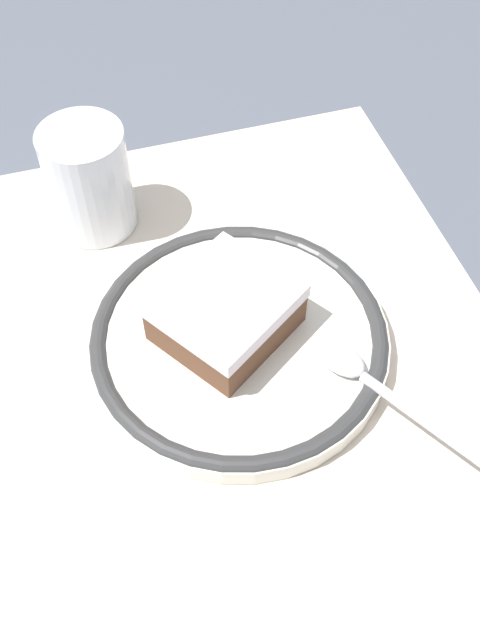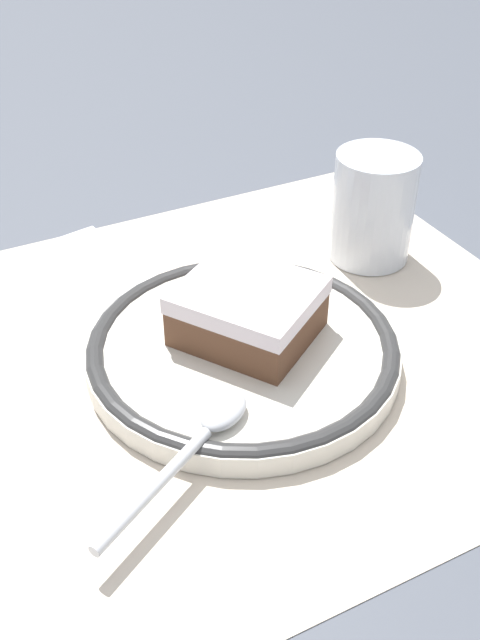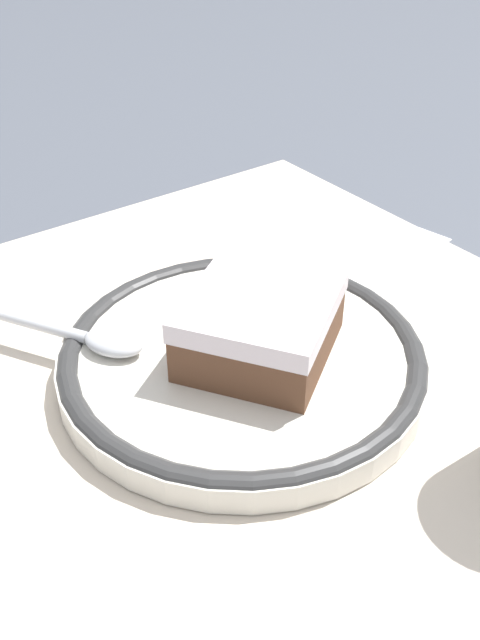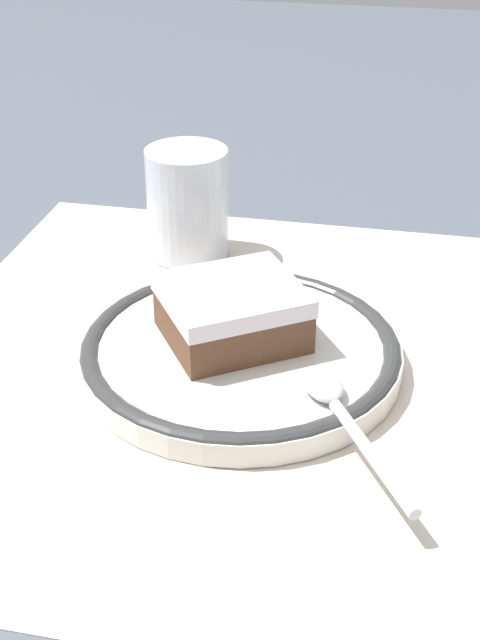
{
  "view_description": "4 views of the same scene",
  "coord_description": "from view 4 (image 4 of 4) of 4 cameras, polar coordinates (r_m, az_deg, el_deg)",
  "views": [
    {
      "loc": [
        0.28,
        -0.07,
        0.43
      ],
      "look_at": [
        0.0,
        0.02,
        0.04
      ],
      "focal_mm": 40.37,
      "sensor_mm": 36.0,
      "label": 1
    },
    {
      "loc": [
        0.18,
        0.37,
        0.33
      ],
      "look_at": [
        0.0,
        0.02,
        0.04
      ],
      "focal_mm": 42.35,
      "sensor_mm": 36.0,
      "label": 2
    },
    {
      "loc": [
        -0.26,
        0.21,
        0.27
      ],
      "look_at": [
        0.0,
        0.02,
        0.04
      ],
      "focal_mm": 40.11,
      "sensor_mm": 36.0,
      "label": 3
    },
    {
      "loc": [
        0.48,
        0.11,
        0.33
      ],
      "look_at": [
        0.0,
        0.02,
        0.04
      ],
      "focal_mm": 49.32,
      "sensor_mm": 36.0,
      "label": 4
    }
  ],
  "objects": [
    {
      "name": "cake_slice",
      "position": [
        0.57,
        -0.51,
        0.51
      ],
      "size": [
        0.11,
        0.11,
        0.04
      ],
      "color": "brown",
      "rests_on": "plate"
    },
    {
      "name": "ground_plane",
      "position": [
        0.59,
        -1.43,
        -2.83
      ],
      "size": [
        2.4,
        2.4,
        0.0
      ],
      "primitive_type": "plane",
      "color": "#4C515B"
    },
    {
      "name": "cup",
      "position": [
        0.72,
        -3.4,
        7.16
      ],
      "size": [
        0.07,
        0.07,
        0.09
      ],
      "color": "silver",
      "rests_on": "placemat"
    },
    {
      "name": "placemat",
      "position": [
        0.59,
        -1.43,
        -2.77
      ],
      "size": [
        0.47,
        0.41,
        0.0
      ],
      "primitive_type": "cube",
      "color": "beige",
      "rests_on": "ground_plane"
    },
    {
      "name": "plate",
      "position": [
        0.58,
        0.0,
        -2.19
      ],
      "size": [
        0.21,
        0.21,
        0.02
      ],
      "color": "silver",
      "rests_on": "placemat"
    },
    {
      "name": "spoon",
      "position": [
        0.51,
        6.41,
        -5.65
      ],
      "size": [
        0.12,
        0.08,
        0.01
      ],
      "color": "silver",
      "rests_on": "plate"
    }
  ]
}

